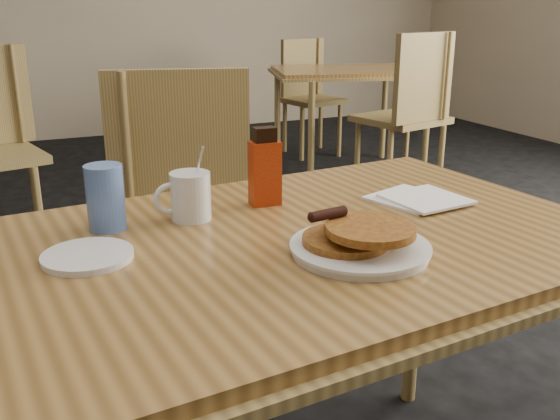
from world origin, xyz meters
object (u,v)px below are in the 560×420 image
object	(u,v)px
main_table	(303,253)
coffee_mug	(189,195)
chair_main_far	(190,203)
chair_neighbor_near	(411,102)
blue_tumbler	(105,197)
pancake_plate	(360,241)
syrup_bottle	(265,169)
neighbor_table	(353,75)
chair_neighbor_far	(307,86)

from	to	relation	value
main_table	coffee_mug	bearing A→B (deg)	135.99
chair_main_far	coffee_mug	world-z (taller)	chair_main_far
chair_neighbor_near	coffee_mug	bearing A→B (deg)	-148.58
chair_main_far	blue_tumbler	distance (m)	0.68
main_table	pancake_plate	xyz separation A→B (m)	(0.05, -0.13, 0.07)
chair_main_far	syrup_bottle	size ratio (longest dim) A/B	5.60
main_table	syrup_bottle	size ratio (longest dim) A/B	7.56
neighbor_table	chair_neighbor_near	xyz separation A→B (m)	(-0.02, -0.75, -0.09)
neighbor_table	syrup_bottle	distance (m)	3.16
chair_neighbor_far	blue_tumbler	distance (m)	3.98
chair_neighbor_near	syrup_bottle	xyz separation A→B (m)	(-1.72, -1.88, 0.22)
chair_neighbor_near	blue_tumbler	world-z (taller)	chair_neighbor_near
pancake_plate	syrup_bottle	xyz separation A→B (m)	(-0.05, 0.34, 0.06)
pancake_plate	chair_neighbor_near	bearing A→B (deg)	52.96
pancake_plate	coffee_mug	bearing A→B (deg)	126.90
chair_main_far	pancake_plate	size ratio (longest dim) A/B	3.84
pancake_plate	main_table	bearing A→B (deg)	110.63
pancake_plate	syrup_bottle	size ratio (longest dim) A/B	1.46
main_table	neighbor_table	bearing A→B (deg)	58.34
chair_main_far	coffee_mug	xyz separation A→B (m)	(-0.15, -0.57, 0.21)
coffee_mug	syrup_bottle	world-z (taller)	syrup_bottle
main_table	chair_neighbor_near	world-z (taller)	chair_neighbor_near
chair_neighbor_near	blue_tumbler	size ratio (longest dim) A/B	7.69
neighbor_table	chair_neighbor_far	bearing A→B (deg)	90.32
chair_neighbor_far	coffee_mug	world-z (taller)	chair_neighbor_far
chair_neighbor_far	pancake_plate	xyz separation A→B (m)	(-1.70, -3.69, 0.23)
chair_neighbor_far	syrup_bottle	world-z (taller)	syrup_bottle
chair_neighbor_far	chair_neighbor_near	size ratio (longest dim) A/B	0.89
main_table	pancake_plate	distance (m)	0.16
pancake_plate	coffee_mug	distance (m)	0.39
neighbor_table	pancake_plate	size ratio (longest dim) A/B	4.92
coffee_mug	syrup_bottle	xyz separation A→B (m)	(0.19, 0.03, 0.03)
syrup_bottle	chair_main_far	bearing A→B (deg)	96.18
chair_neighbor_near	neighbor_table	bearing A→B (deg)	74.70
syrup_bottle	coffee_mug	bearing A→B (deg)	-167.43
chair_neighbor_far	syrup_bottle	bearing A→B (deg)	-129.88
main_table	syrup_bottle	world-z (taller)	syrup_bottle
chair_main_far	chair_neighbor_far	xyz separation A→B (m)	(1.78, 2.81, -0.05)
chair_neighbor_far	chair_neighbor_near	distance (m)	1.47
chair_neighbor_far	neighbor_table	bearing A→B (deg)	-102.03
neighbor_table	syrup_bottle	bearing A→B (deg)	-123.61
main_table	chair_neighbor_far	bearing A→B (deg)	63.83
chair_neighbor_far	blue_tumbler	size ratio (longest dim) A/B	6.82
chair_neighbor_near	blue_tumbler	distance (m)	2.83
main_table	neighbor_table	world-z (taller)	same
neighbor_table	pancake_plate	world-z (taller)	pancake_plate
syrup_bottle	chair_neighbor_near	bearing A→B (deg)	50.13
chair_main_far	neighbor_table	bearing A→B (deg)	64.29
chair_main_far	pancake_plate	distance (m)	0.90
coffee_mug	chair_neighbor_far	bearing A→B (deg)	56.24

